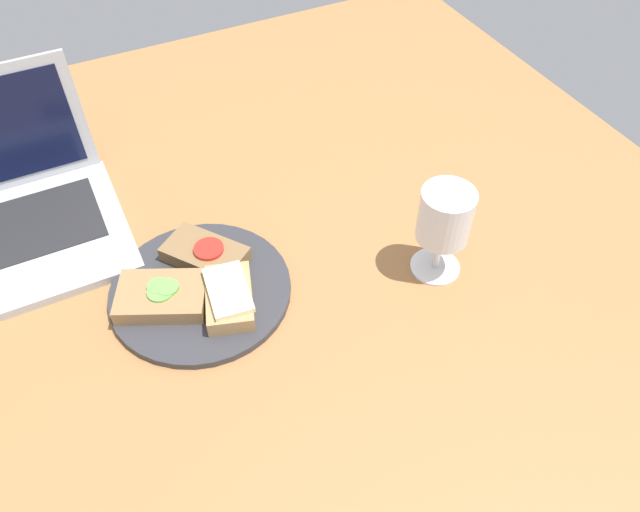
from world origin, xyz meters
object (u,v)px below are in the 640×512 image
object	(u,v)px
wine_glass	(445,219)
sandwich_with_tomato	(205,254)
sandwich_with_cheese	(229,296)
sandwich_with_cucumber	(162,296)
plate	(201,290)

from	to	relation	value
wine_glass	sandwich_with_tomato	bearing A→B (deg)	152.72
sandwich_with_tomato	wine_glass	xyz separation A→B (cm)	(28.93, -14.92, 7.41)
sandwich_with_cheese	sandwich_with_tomato	distance (cm)	8.99
sandwich_with_tomato	sandwich_with_cucumber	xyz separation A→B (cm)	(-7.69, -4.69, 0.03)
sandwich_with_tomato	sandwich_with_cucumber	bearing A→B (deg)	-148.63
sandwich_with_cucumber	wine_glass	distance (cm)	38.73
plate	wine_glass	world-z (taller)	wine_glass
sandwich_with_cucumber	wine_glass	size ratio (longest dim) A/B	0.98
sandwich_with_cheese	wine_glass	world-z (taller)	wine_glass
sandwich_with_cucumber	wine_glass	world-z (taller)	wine_glass
sandwich_with_cheese	sandwich_with_tomato	world-z (taller)	sandwich_with_cheese
plate	sandwich_with_cucumber	size ratio (longest dim) A/B	1.79
wine_glass	sandwich_with_cucumber	bearing A→B (deg)	164.38
plate	sandwich_with_cheese	distance (cm)	5.61
sandwich_with_tomato	sandwich_with_cucumber	size ratio (longest dim) A/B	0.94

